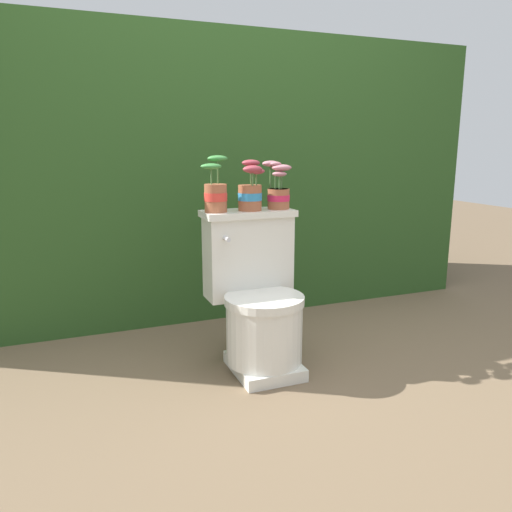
{
  "coord_description": "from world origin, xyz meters",
  "views": [
    {
      "loc": [
        -0.89,
        -1.91,
        1.01
      ],
      "look_at": [
        -0.08,
        0.14,
        0.52
      ],
      "focal_mm": 35.0,
      "sensor_mm": 36.0,
      "label": 1
    }
  ],
  "objects_px": {
    "potted_plant_midleft": "(251,191)",
    "toilet": "(258,300)",
    "potted_plant_middle": "(278,190)",
    "potted_plant_left": "(215,192)"
  },
  "relations": [
    {
      "from": "toilet",
      "to": "potted_plant_middle",
      "type": "relative_size",
      "value": 3.2
    },
    {
      "from": "potted_plant_left",
      "to": "potted_plant_middle",
      "type": "height_order",
      "value": "potted_plant_left"
    },
    {
      "from": "potted_plant_left",
      "to": "potted_plant_middle",
      "type": "xyz_separation_m",
      "value": [
        0.31,
        0.0,
        -0.0
      ]
    },
    {
      "from": "potted_plant_midleft",
      "to": "potted_plant_middle",
      "type": "relative_size",
      "value": 1.03
    },
    {
      "from": "potted_plant_midleft",
      "to": "potted_plant_left",
      "type": "bearing_deg",
      "value": 177.18
    },
    {
      "from": "potted_plant_left",
      "to": "potted_plant_midleft",
      "type": "relative_size",
      "value": 1.09
    },
    {
      "from": "potted_plant_left",
      "to": "potted_plant_midleft",
      "type": "xyz_separation_m",
      "value": [
        0.16,
        -0.01,
        -0.0
      ]
    },
    {
      "from": "potted_plant_midleft",
      "to": "toilet",
      "type": "bearing_deg",
      "value": -93.57
    },
    {
      "from": "toilet",
      "to": "potted_plant_left",
      "type": "bearing_deg",
      "value": 144.54
    },
    {
      "from": "toilet",
      "to": "potted_plant_midleft",
      "type": "relative_size",
      "value": 3.11
    }
  ]
}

